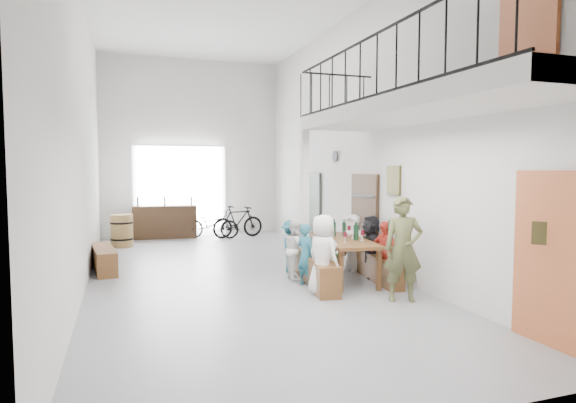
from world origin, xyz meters
name	(u,v)px	position (x,y,z in m)	size (l,w,h in m)	color
floor	(236,275)	(0.00, 0.00, 0.00)	(12.00, 12.00, 0.00)	gray
room_walls	(234,95)	(0.00, 0.00, 3.55)	(12.00, 12.00, 12.00)	silver
gateway_portal	(180,191)	(-0.40, 5.94, 1.40)	(2.80, 0.08, 2.80)	white
right_wall_decor	(406,190)	(2.70, -1.87, 1.74)	(0.07, 8.28, 5.07)	#A9512A
balcony	(413,111)	(1.98, -3.13, 2.96)	(1.52, 5.62, 4.00)	silver
tasting_table	(344,243)	(1.84, -1.11, 0.71)	(1.07, 2.11, 0.79)	brown
bench_inner	(315,270)	(1.23, -1.19, 0.26)	(0.37, 2.29, 0.53)	brown
bench_wall	(375,266)	(2.46, -1.20, 0.24)	(0.27, 2.10, 0.48)	brown
tableware	(346,231)	(1.93, -1.01, 0.93)	(0.54, 1.26, 0.35)	black
side_bench	(104,259)	(-2.50, 1.29, 0.24)	(0.38, 1.72, 0.49)	brown
oak_barrel	(122,231)	(-2.14, 4.36, 0.44)	(0.60, 0.60, 0.88)	olive
serving_counter	(165,222)	(-0.90, 5.65, 0.49)	(1.87, 0.52, 0.99)	#382415
counter_bottles	(165,201)	(-0.90, 5.65, 1.13)	(1.62, 0.24, 0.28)	black
guest_left_a	(323,255)	(1.06, -1.94, 0.68)	(0.66, 0.43, 1.35)	white
guest_left_b	(306,255)	(1.01, -1.26, 0.56)	(0.41, 0.27, 1.13)	#236475
guest_left_c	(296,249)	(1.03, -0.68, 0.57)	(0.55, 0.43, 1.14)	white
guest_left_d	(291,246)	(1.11, -0.14, 0.54)	(0.69, 0.40, 1.07)	#236475
guest_right_a	(385,253)	(2.39, -1.67, 0.58)	(0.68, 0.28, 1.17)	red
guest_right_b	(371,247)	(2.43, -1.07, 0.61)	(1.13, 0.36, 1.22)	black
guest_right_c	(353,243)	(2.38, -0.42, 0.59)	(0.58, 0.38, 1.18)	white
host_standing	(403,249)	(2.12, -2.70, 0.84)	(0.61, 0.40, 1.68)	#4E502D
potted_plant	(339,253)	(2.45, 0.41, 0.22)	(0.40, 0.35, 0.45)	#144717
bicycle_near	(212,224)	(0.43, 5.13, 0.44)	(0.58, 1.67, 0.88)	black
bicycle_far	(238,222)	(1.21, 5.00, 0.49)	(0.46, 1.63, 0.98)	black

